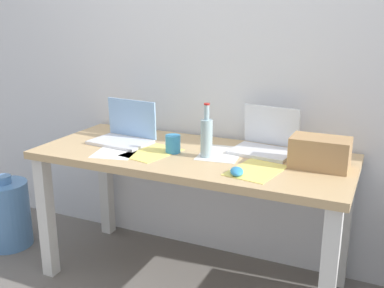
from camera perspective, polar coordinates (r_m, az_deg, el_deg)
name	(u,v)px	position (r m, az deg, el deg)	size (l,w,h in m)	color
ground_plane	(192,278)	(2.70, 0.00, -16.65)	(8.00, 8.00, 0.00)	slate
back_wall	(221,44)	(2.66, 3.76, 12.56)	(5.20, 0.08, 2.60)	white
desk	(192,172)	(2.41, 0.00, -3.59)	(1.67, 0.70, 0.76)	tan
laptop_left	(125,133)	(2.60, -8.55, 1.33)	(0.35, 0.26, 0.24)	silver
laptop_right	(265,143)	(2.43, 9.27, 0.16)	(0.34, 0.28, 0.23)	silver
beer_bottle	(207,137)	(2.28, 1.85, 0.92)	(0.06, 0.06, 0.28)	#99B7C1
computer_mouse	(237,171)	(2.07, 5.69, -3.48)	(0.06, 0.10, 0.03)	#338CC6
cardboard_box	(320,153)	(2.22, 15.90, -1.07)	(0.27, 0.16, 0.15)	tan
coffee_mug	(173,144)	(2.38, -2.43, 0.02)	(0.08, 0.08, 0.10)	#338CC6
paper_sheet_near_back	(221,153)	(2.37, 3.66, -1.21)	(0.21, 0.30, 0.00)	white
paper_yellow_folder	(152,153)	(2.39, -5.13, -1.08)	(0.21, 0.30, 0.00)	#F4E06B
paper_sheet_front_left	(118,151)	(2.45, -9.38, -0.84)	(0.21, 0.30, 0.00)	white
paper_sheet_front_right	(256,170)	(2.14, 8.12, -3.32)	(0.21, 0.30, 0.00)	#F4E06B
water_cooler_jug	(7,214)	(3.18, -22.38, -8.18)	(0.29, 0.29, 0.48)	#598CC6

